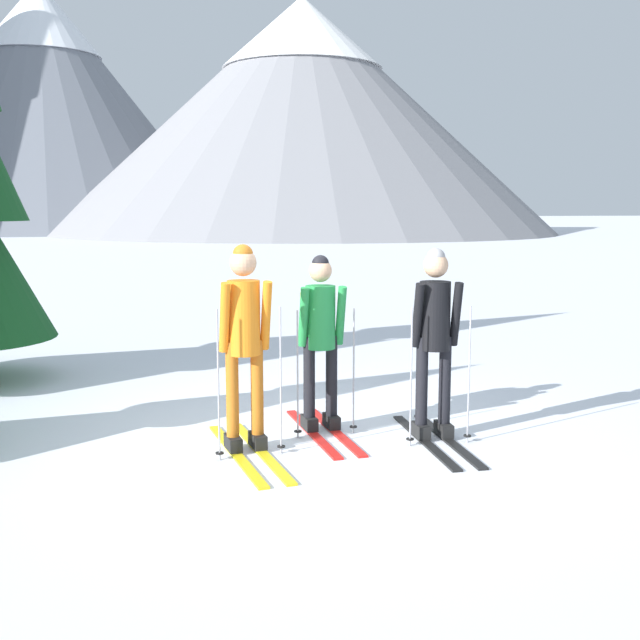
{
  "coord_description": "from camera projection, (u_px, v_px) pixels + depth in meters",
  "views": [
    {
      "loc": [
        -2.1,
        -6.63,
        2.09
      ],
      "look_at": [
        0.24,
        0.25,
        1.05
      ],
      "focal_mm": 43.68,
      "sensor_mm": 36.0,
      "label": 1
    }
  ],
  "objects": [
    {
      "name": "skier_in_black",
      "position": [
        435.0,
        336.0,
        7.01
      ],
      "size": [
        0.61,
        1.7,
        1.74
      ],
      "color": "black",
      "rests_on": "ground"
    },
    {
      "name": "ground_plane",
      "position": [
        304.0,
        437.0,
        7.18
      ],
      "size": [
        400.0,
        400.0,
        0.0
      ],
      "primitive_type": "plane",
      "color": "white"
    },
    {
      "name": "mountain_ridge_distant",
      "position": [
        70.0,
        90.0,
        67.15
      ],
      "size": [
        77.3,
        54.75,
        29.81
      ],
      "color": "slate",
      "rests_on": "ground"
    },
    {
      "name": "skier_in_orange",
      "position": [
        244.0,
        339.0,
        6.64
      ],
      "size": [
        0.61,
        1.79,
        1.8
      ],
      "color": "yellow",
      "rests_on": "ground"
    },
    {
      "name": "skier_in_green",
      "position": [
        320.0,
        333.0,
        7.3
      ],
      "size": [
        0.61,
        1.64,
        1.67
      ],
      "color": "red",
      "rests_on": "ground"
    }
  ]
}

